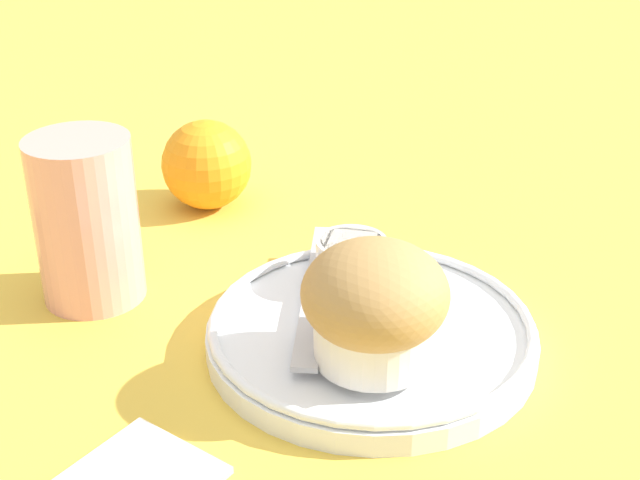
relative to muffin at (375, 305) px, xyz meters
The scene contains 8 objects.
ground_plane 0.08m from the muffin, 42.97° to the left, with size 3.00×3.00×0.00m, color gold.
plate 0.06m from the muffin, 34.09° to the left, with size 0.20×0.20×0.02m.
muffin is the anchor object (origin of this frame).
cream_ramekin 0.10m from the muffin, 41.55° to the left, with size 0.05×0.05×0.02m.
berry_pair 0.08m from the muffin, 51.36° to the left, with size 0.02×0.01×0.01m.
butter_knife 0.08m from the muffin, 60.74° to the left, with size 0.15×0.10×0.00m.
orange_fruit 0.26m from the muffin, 62.29° to the left, with size 0.07×0.07×0.07m.
juice_glass 0.20m from the muffin, 96.52° to the left, with size 0.07×0.07×0.11m.
Camera 1 is at (-0.39, -0.26, 0.30)m, focal length 50.00 mm.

